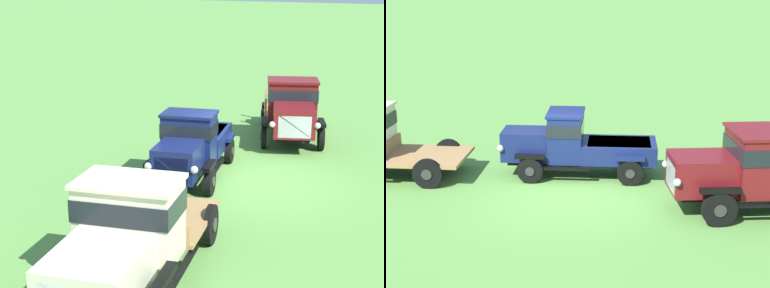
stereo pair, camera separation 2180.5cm
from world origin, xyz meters
The scene contains 3 objects.
ground_plane centered at (0.00, 0.00, 0.00)m, with size 240.00×240.00×0.00m, color #5B9342.
vintage_truck_second_in_line centered at (-0.41, 1.75, 1.00)m, with size 5.00×2.89×2.03m.
vintage_truck_midrow_center centered at (4.85, 0.75, 1.17)m, with size 5.64×3.83×2.21m.
Camera 2 is at (5.93, -14.41, 6.19)m, focal length 55.00 mm.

